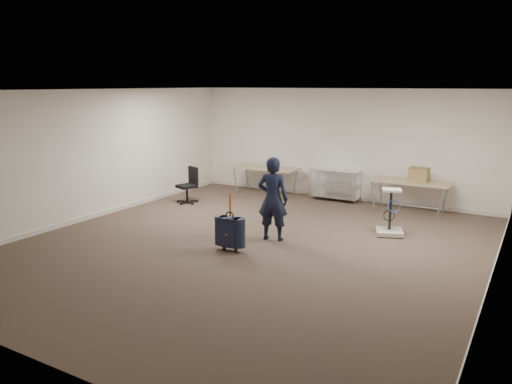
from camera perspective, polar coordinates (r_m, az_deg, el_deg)
The scene contains 10 objects.
ground at distance 9.21m, azimuth -0.60°, elevation -6.13°, with size 9.00×9.00×0.00m, color #433429.
room_shell at distance 10.35m, azimuth 3.32°, elevation -3.77°, with size 8.00×9.00×9.00m.
folding_table_left at distance 13.30m, azimuth 1.05°, elevation 2.61°, with size 1.80×0.75×0.73m.
folding_table_right at distance 11.96m, azimuth 17.18°, elevation 0.97°, with size 1.80×0.75×0.73m.
wire_shelf at distance 12.78m, azimuth 9.07°, elevation 0.98°, with size 1.22×0.47×0.80m.
person at distance 9.35m, azimuth 1.93°, elevation -0.79°, with size 0.58×0.38×1.59m, color black.
suitcase at distance 8.83m, azimuth -3.00°, elevation -4.57°, with size 0.39×0.24×1.03m.
office_chair at distance 12.51m, azimuth -7.75°, elevation -0.01°, with size 0.54×0.55×0.89m.
equipment_cart at distance 10.12m, azimuth 15.06°, elevation -3.43°, with size 0.64×0.64×0.92m.
cardboard_box at distance 11.94m, azimuth 18.12°, elevation 1.91°, with size 0.42×0.32×0.32m, color #946245.
Camera 1 is at (4.47, -7.51, 2.91)m, focal length 35.00 mm.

